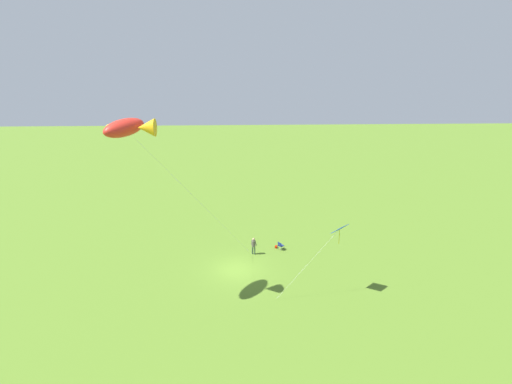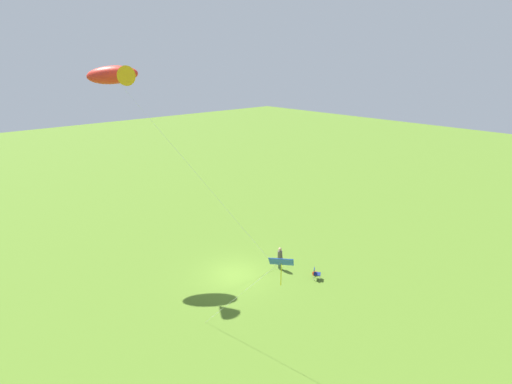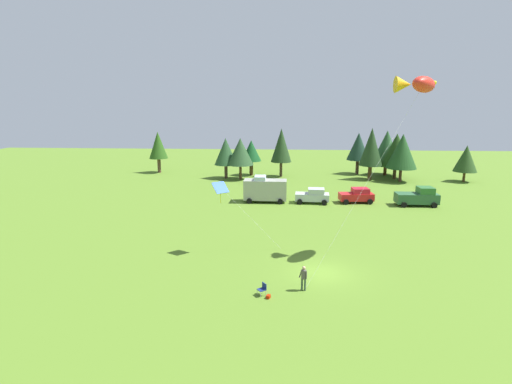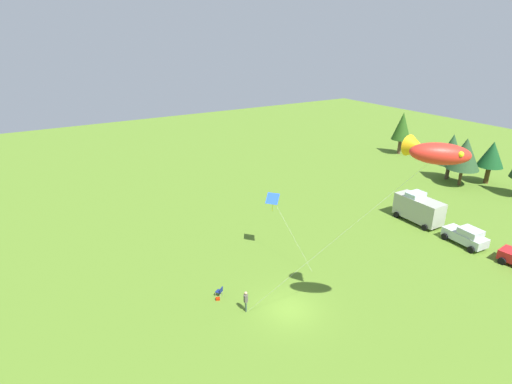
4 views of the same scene
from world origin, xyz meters
TOP-DOWN VIEW (x-y plane):
  - ground_plane at (0.00, 0.00)m, footprint 160.00×160.00m
  - person_kite_flyer at (-1.61, -2.94)m, footprint 0.57×0.44m
  - folding_chair at (-4.33, -3.80)m, footprint 0.67×0.67m
  - backpack_on_grass at (-3.94, -4.21)m, footprint 0.32×0.38m
  - van_motorhome_grey at (-5.22, 21.61)m, footprint 5.43×2.66m
  - car_silver_compact at (0.85, 21.28)m, footprint 4.31×2.45m
  - kite_large_fish at (7.19, 4.28)m, footprint 10.63×8.96m
  - kite_diamond_blue at (-8.11, 3.78)m, footprint 5.80×1.82m

SIDE VIEW (x-z plane):
  - ground_plane at x=0.00m, z-range 0.00..0.00m
  - backpack_on_grass at x=-3.94m, z-range 0.00..0.22m
  - folding_chair at x=-4.33m, z-range 0.08..0.90m
  - car_silver_compact at x=0.85m, z-range 0.00..1.89m
  - person_kite_flyer at x=-1.61m, z-range 0.15..1.89m
  - van_motorhome_grey at x=-5.22m, z-range -0.03..3.31m
  - kite_diamond_blue at x=-8.11m, z-range 2.50..8.51m
  - kite_large_fish at x=7.19m, z-range 6.52..21.00m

